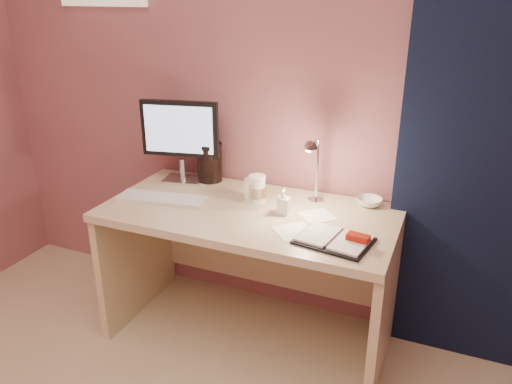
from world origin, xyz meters
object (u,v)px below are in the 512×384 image
at_px(coffee_cup, 257,189).
at_px(bowl, 369,202).
at_px(monitor, 180,134).
at_px(clear_cup, 253,194).
at_px(dark_jar, 210,164).
at_px(keyboard, 162,199).
at_px(planner, 336,240).
at_px(desk_lamp, 313,166).
at_px(lotion_bottle, 284,202).
at_px(desk, 255,245).

xyz_separation_m(coffee_cup, bowl, (0.52, 0.16, -0.04)).
distance_m(monitor, clear_cup, 0.57).
relative_size(coffee_cup, dark_jar, 0.72).
relative_size(keyboard, planner, 1.33).
relative_size(clear_cup, desk_lamp, 0.42).
distance_m(planner, lotion_bottle, 0.36).
distance_m(monitor, dark_jar, 0.23).
xyz_separation_m(coffee_cup, desk_lamp, (0.27, 0.02, 0.15)).
bearing_deg(bowl, desk, -159.11).
height_order(coffee_cup, lotion_bottle, coffee_cup).
distance_m(coffee_cup, dark_jar, 0.39).
distance_m(monitor, desk_lamp, 0.77).
bearing_deg(coffee_cup, desk, -86.71).
distance_m(monitor, coffee_cup, 0.54).
height_order(clear_cup, dark_jar, dark_jar).
bearing_deg(dark_jar, coffee_cup, -26.09).
xyz_separation_m(bowl, dark_jar, (-0.88, 0.01, 0.08)).
relative_size(desk, monitor, 3.14).
height_order(planner, clear_cup, clear_cup).
distance_m(clear_cup, bowl, 0.57).
distance_m(clear_cup, desk_lamp, 0.32).
bearing_deg(keyboard, desk, 7.66).
bearing_deg(lotion_bottle, clear_cup, 176.46).
distance_m(planner, dark_jar, 0.94).
bearing_deg(clear_cup, lotion_bottle, -3.54).
xyz_separation_m(planner, bowl, (0.05, 0.44, 0.01)).
height_order(desk, keyboard, keyboard).
relative_size(coffee_cup, clear_cup, 0.94).
xyz_separation_m(keyboard, desk_lamp, (0.72, 0.19, 0.21)).
relative_size(bowl, dark_jar, 0.65).
distance_m(desk, desk_lamp, 0.52).
height_order(bowl, lotion_bottle, lotion_bottle).
bearing_deg(bowl, keyboard, -161.06).
bearing_deg(planner, bowl, 92.14).
distance_m(coffee_cup, bowl, 0.55).
distance_m(desk, dark_jar, 0.52).
xyz_separation_m(keyboard, coffee_cup, (0.45, 0.17, 0.06)).
xyz_separation_m(monitor, planner, (0.96, -0.38, -0.26)).
bearing_deg(desk, clear_cup, -80.79).
relative_size(keyboard, desk_lamp, 1.28).
bearing_deg(dark_jar, lotion_bottle, -26.39).
bearing_deg(monitor, desk_lamp, -17.81).
bearing_deg(keyboard, clear_cup, 2.69).
height_order(desk, lotion_bottle, lotion_bottle).
height_order(monitor, desk_lamp, monitor).
bearing_deg(monitor, clear_cup, -31.80).
distance_m(coffee_cup, lotion_bottle, 0.19).
xyz_separation_m(keyboard, planner, (0.92, -0.10, 0.00)).
bearing_deg(lotion_bottle, desk, 163.27).
distance_m(keyboard, bowl, 1.03).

